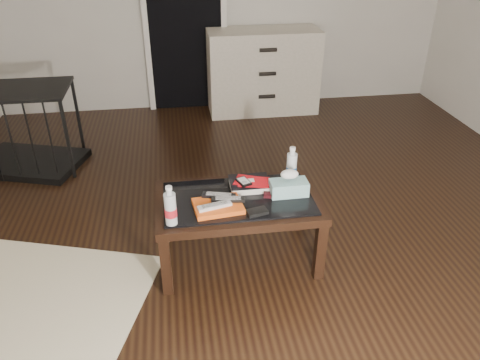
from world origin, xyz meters
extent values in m
plane|color=black|center=(0.00, 0.00, 0.00)|extent=(5.00, 5.00, 0.00)
cube|color=black|center=(-0.40, 2.47, 1.00)|extent=(0.80, 0.05, 2.00)
cube|color=silver|center=(-0.82, 2.44, 1.00)|extent=(0.06, 0.04, 2.04)
cube|color=silver|center=(0.02, 2.44, 1.00)|extent=(0.06, 0.04, 2.04)
cube|color=black|center=(-0.70, -0.63, 0.20)|extent=(0.06, 0.06, 0.40)
cube|color=black|center=(0.22, -0.63, 0.20)|extent=(0.06, 0.06, 0.40)
cube|color=black|center=(-0.70, -0.11, 0.20)|extent=(0.06, 0.06, 0.40)
cube|color=black|center=(0.22, -0.11, 0.20)|extent=(0.06, 0.06, 0.40)
cube|color=black|center=(-0.24, -0.37, 0.43)|extent=(1.00, 0.60, 0.05)
cube|color=black|center=(-0.24, -0.37, 0.46)|extent=(0.90, 0.50, 0.01)
cube|color=beige|center=(0.42, 2.23, 0.45)|extent=(1.20, 0.50, 0.90)
cylinder|color=black|center=(0.42, 1.97, 0.25)|extent=(0.18, 0.04, 0.04)
cylinder|color=black|center=(0.42, 1.97, 0.50)|extent=(0.18, 0.04, 0.04)
cylinder|color=black|center=(0.42, 1.97, 0.75)|extent=(0.18, 0.04, 0.04)
cube|color=black|center=(-1.90, 1.18, 0.03)|extent=(1.04, 0.85, 0.06)
cube|color=black|center=(-1.90, 1.18, 0.70)|extent=(1.04, 0.85, 0.02)
cube|color=black|center=(-1.47, 0.90, 0.35)|extent=(0.03, 0.03, 0.70)
cube|color=black|center=(-1.47, 1.46, 0.35)|extent=(0.03, 0.03, 0.70)
cube|color=#EB5916|center=(-0.37, -0.47, 0.48)|extent=(0.30, 0.24, 0.03)
cube|color=silver|center=(-0.39, -0.50, 0.50)|extent=(0.21, 0.10, 0.02)
cube|color=black|center=(-0.31, -0.45, 0.50)|extent=(0.20, 0.07, 0.02)
cube|color=black|center=(-0.36, -0.39, 0.50)|extent=(0.21, 0.10, 0.02)
cube|color=black|center=(-0.15, -0.26, 0.48)|extent=(0.25, 0.20, 0.05)
cube|color=red|center=(-0.15, -0.26, 0.51)|extent=(0.23, 0.20, 0.01)
cube|color=black|center=(-0.19, -0.29, 0.52)|extent=(0.09, 0.12, 0.02)
cube|color=black|center=(-0.04, -0.39, 0.47)|extent=(0.10, 0.07, 0.02)
cube|color=black|center=(-0.15, -0.56, 0.47)|extent=(0.13, 0.10, 0.02)
cylinder|color=#B6BEC1|center=(-0.64, -0.59, 0.58)|extent=(0.08, 0.08, 0.24)
cylinder|color=silver|center=(0.13, -0.21, 0.58)|extent=(0.08, 0.08, 0.24)
cube|color=teal|center=(0.07, -0.38, 0.51)|extent=(0.23, 0.12, 0.09)
camera|label=1|loc=(-0.59, -2.77, 1.97)|focal=35.00mm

